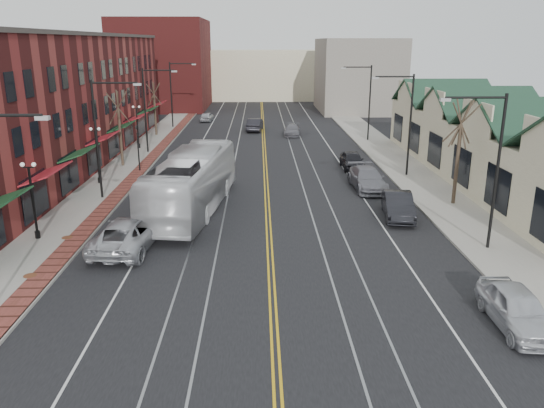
{
  "coord_description": "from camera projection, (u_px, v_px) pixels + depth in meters",
  "views": [
    {
      "loc": [
        -0.53,
        -19.77,
        10.54
      ],
      "look_at": [
        0.16,
        8.04,
        2.0
      ],
      "focal_mm": 35.0,
      "sensor_mm": 36.0,
      "label": 1
    }
  ],
  "objects": [
    {
      "name": "traffic_signal",
      "position": [
        138.0,
        145.0,
        43.99
      ],
      "size": [
        0.18,
        0.15,
        3.8
      ],
      "color": "black",
      "rests_on": "sidewalk_left"
    },
    {
      "name": "manhole_mid",
      "position": [
        30.0,
        276.0,
        24.55
      ],
      "size": [
        0.6,
        0.6,
        0.02
      ],
      "primitive_type": "cylinder",
      "color": "#592D19",
      "rests_on": "sidewalk_left"
    },
    {
      "name": "lamppost_l_3",
      "position": [
        138.0,
        128.0,
        53.54
      ],
      "size": [
        0.84,
        0.28,
        4.27
      ],
      "color": "black",
      "rests_on": "sidewalk_left"
    },
    {
      "name": "sidewalk_right",
      "position": [
        419.0,
        182.0,
        41.38
      ],
      "size": [
        4.0,
        120.0,
        0.15
      ],
      "primitive_type": "cube",
      "color": "gray",
      "rests_on": "ground"
    },
    {
      "name": "parked_car_a",
      "position": [
        517.0,
        308.0,
        20.26
      ],
      "size": [
        1.89,
        4.57,
        1.55
      ],
      "primitive_type": "imported",
      "rotation": [
        0.0,
        0.0,
        -0.01
      ],
      "color": "silver",
      "rests_on": "ground"
    },
    {
      "name": "parked_suv",
      "position": [
        128.0,
        234.0,
        27.93
      ],
      "size": [
        3.29,
        6.2,
        1.66
      ],
      "primitive_type": "imported",
      "rotation": [
        0.0,
        0.0,
        3.05
      ],
      "color": "#BABCC2",
      "rests_on": "ground"
    },
    {
      "name": "transit_bus",
      "position": [
        192.0,
        182.0,
        33.99
      ],
      "size": [
        4.95,
        13.94,
        3.8
      ],
      "primitive_type": "imported",
      "rotation": [
        0.0,
        0.0,
        3.01
      ],
      "color": "silver",
      "rests_on": "ground"
    },
    {
      "name": "tree_left_near",
      "position": [
        120.0,
        127.0,
        45.52
      ],
      "size": [
        1.78,
        1.37,
        6.48
      ],
      "color": "#382B21",
      "rests_on": "sidewalk_left"
    },
    {
      "name": "parked_car_b",
      "position": [
        398.0,
        206.0,
        32.91
      ],
      "size": [
        2.29,
        4.96,
        1.57
      ],
      "primitive_type": "imported",
      "rotation": [
        0.0,
        0.0,
        -0.13
      ],
      "color": "black",
      "rests_on": "ground"
    },
    {
      "name": "ground",
      "position": [
        273.0,
        307.0,
        22.0
      ],
      "size": [
        160.0,
        160.0,
        0.0
      ],
      "primitive_type": "plane",
      "color": "black",
      "rests_on": "ground"
    },
    {
      "name": "streetlight_r_2",
      "position": [
        366.0,
        95.0,
        57.1
      ],
      "size": [
        3.33,
        0.25,
        8.0
      ],
      "color": "black",
      "rests_on": "sidewalk_right"
    },
    {
      "name": "distant_car_left",
      "position": [
        255.0,
        125.0,
        65.05
      ],
      "size": [
        2.17,
        4.86,
        1.55
      ],
      "primitive_type": "imported",
      "rotation": [
        0.0,
        0.0,
        3.03
      ],
      "color": "black",
      "rests_on": "ground"
    },
    {
      "name": "parked_car_c",
      "position": [
        367.0,
        179.0,
        39.32
      ],
      "size": [
        2.43,
        5.56,
        1.59
      ],
      "primitive_type": "imported",
      "rotation": [
        0.0,
        0.0,
        0.04
      ],
      "color": "slate",
      "rests_on": "ground"
    },
    {
      "name": "lamppost_l_1",
      "position": [
        33.0,
        202.0,
        28.69
      ],
      "size": [
        0.84,
        0.28,
        4.27
      ],
      "color": "black",
      "rests_on": "sidewalk_left"
    },
    {
      "name": "streetlight_r_1",
      "position": [
        405.0,
        115.0,
        41.81
      ],
      "size": [
        3.33,
        0.25,
        8.0
      ],
      "color": "black",
      "rests_on": "sidewalk_right"
    },
    {
      "name": "manhole_far",
      "position": [
        67.0,
        237.0,
        29.33
      ],
      "size": [
        0.6,
        0.6,
        0.02
      ],
      "primitive_type": "cylinder",
      "color": "#592D19",
      "rests_on": "sidewalk_left"
    },
    {
      "name": "sidewalk_left",
      "position": [
        111.0,
        184.0,
        40.81
      ],
      "size": [
        4.0,
        120.0,
        0.15
      ],
      "primitive_type": "cube",
      "color": "gray",
      "rests_on": "ground"
    },
    {
      "name": "tree_left_far",
      "position": [
        155.0,
        108.0,
        60.88
      ],
      "size": [
        1.66,
        1.28,
        6.02
      ],
      "color": "#382B21",
      "rests_on": "sidewalk_left"
    },
    {
      "name": "streetlight_r_0",
      "position": [
        490.0,
        157.0,
        26.52
      ],
      "size": [
        3.33,
        0.25,
        8.0
      ],
      "color": "black",
      "rests_on": "sidewalk_right"
    },
    {
      "name": "lamppost_l_2",
      "position": [
        97.0,
        156.0,
        40.16
      ],
      "size": [
        0.84,
        0.28,
        4.27
      ],
      "color": "black",
      "rests_on": "sidewalk_left"
    },
    {
      "name": "streetlight_l_1",
      "position": [
        102.0,
        127.0,
        35.55
      ],
      "size": [
        3.33,
        0.25,
        8.0
      ],
      "color": "black",
      "rests_on": "sidewalk_left"
    },
    {
      "name": "building_left",
      "position": [
        45.0,
        103.0,
        45.74
      ],
      "size": [
        10.0,
        50.0,
        11.0
      ],
      "primitive_type": "cube",
      "color": "maroon",
      "rests_on": "ground"
    },
    {
      "name": "streetlight_l_3",
      "position": [
        174.0,
        88.0,
        66.13
      ],
      "size": [
        3.33,
        0.25,
        8.0
      ],
      "color": "black",
      "rests_on": "sidewalk_left"
    },
    {
      "name": "streetlight_l_2",
      "position": [
        149.0,
        102.0,
        50.84
      ],
      "size": [
        3.33,
        0.25,
        8.0
      ],
      "color": "black",
      "rests_on": "sidewalk_left"
    },
    {
      "name": "parked_car_d",
      "position": [
        352.0,
        160.0,
        45.69
      ],
      "size": [
        1.78,
        4.39,
        1.5
      ],
      "primitive_type": "imported",
      "rotation": [
        0.0,
        0.0,
        -0.0
      ],
      "color": "black",
      "rests_on": "ground"
    },
    {
      "name": "distant_car_far",
      "position": [
        207.0,
        117.0,
        72.99
      ],
      "size": [
        1.87,
        3.87,
        1.28
      ],
      "primitive_type": "imported",
      "rotation": [
        0.0,
        0.0,
        3.04
      ],
      "color": "#AEB0B5",
      "rests_on": "ground"
    },
    {
      "name": "building_right",
      "position": [
        499.0,
        153.0,
        40.87
      ],
      "size": [
        8.0,
        36.0,
        4.6
      ],
      "primitive_type": "cube",
      "color": "beige",
      "rests_on": "ground"
    },
    {
      "name": "distant_car_right",
      "position": [
        292.0,
        130.0,
        62.05
      ],
      "size": [
        2.26,
        4.54,
        1.27
      ],
      "primitive_type": "imported",
      "rotation": [
        0.0,
        0.0,
        -0.11
      ],
      "color": "slate",
      "rests_on": "ground"
    },
    {
      "name": "tree_right_mid",
      "position": [
        458.0,
        150.0,
        34.57
      ],
      "size": [
        1.9,
        1.46,
        6.93
      ],
      "color": "#382B21",
      "rests_on": "sidewalk_right"
    },
    {
      "name": "backdrop_left",
      "position": [
        164.0,
        64.0,
        86.46
      ],
      "size": [
        14.0,
        18.0,
        14.0
      ],
      "primitive_type": "cube",
      "color": "maroon",
      "rests_on": "ground"
    },
    {
      "name": "backdrop_mid",
      "position": [
        261.0,
        74.0,
        101.91
      ],
      "size": [
        22.0,
        14.0,
        9.0
      ],
      "primitive_type": "cube",
      "color": "beige",
      "rests_on": "ground"
    },
    {
      "name": "backdrop_right",
      "position": [
        358.0,
        75.0,
        82.86
      ],
      "size": [
        12.0,
        16.0,
        11.0
      ],
      "primitive_type": "cube",
      "color": "slate",
      "rests_on": "ground"
    }
  ]
}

